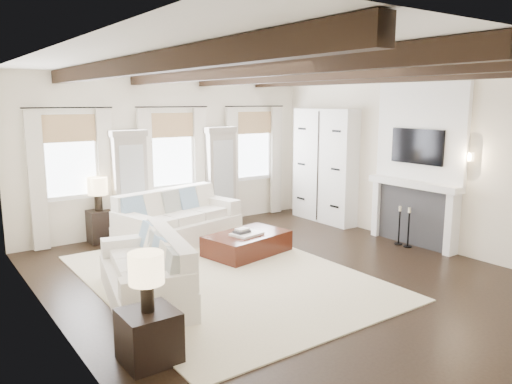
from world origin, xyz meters
TOP-DOWN VIEW (x-y plane):
  - ground at (0.00, 0.00)m, footprint 7.50×7.50m
  - room_shell at (0.75, 0.90)m, footprint 6.54×7.54m
  - area_rug at (-0.72, 0.53)m, footprint 3.66×4.94m
  - sofa_back at (-0.45, 2.66)m, footprint 2.51×1.54m
  - sofa_left at (-2.01, 0.36)m, footprint 1.37×2.24m
  - ottoman at (0.23, 1.29)m, footprint 1.57×1.15m
  - tray at (0.17, 1.21)m, footprint 0.56×0.47m
  - book_lower at (0.10, 1.26)m, footprint 0.29×0.25m
  - book_upper at (0.12, 1.28)m, footprint 0.25×0.21m
  - side_table_front at (-2.68, -1.16)m, footprint 0.55×0.55m
  - lamp_front at (-2.68, -1.16)m, footprint 0.36×0.36m
  - side_table_back at (-1.63, 3.54)m, footprint 0.41×0.41m
  - lamp_back at (-1.63, 3.54)m, footprint 0.37×0.37m
  - candlestick_near at (2.90, -0.08)m, footprint 0.15×0.15m
  - candlestick_far at (2.90, 0.13)m, footprint 0.15×0.15m

SIDE VIEW (x-z plane):
  - ground at x=0.00m, z-range 0.00..0.00m
  - area_rug at x=-0.72m, z-range 0.00..0.02m
  - ottoman at x=0.23m, z-range 0.00..0.38m
  - side_table_front at x=-2.68m, z-range 0.00..0.55m
  - candlestick_far at x=2.90m, z-range -0.06..0.67m
  - candlestick_near at x=2.90m, z-range -0.06..0.68m
  - side_table_back at x=-1.63m, z-range 0.00..0.62m
  - sofa_left at x=-2.01m, z-range -0.08..0.82m
  - tray at x=0.17m, z-range 0.38..0.42m
  - sofa_back at x=-0.45m, z-range -0.10..0.91m
  - book_lower at x=0.10m, z-range 0.42..0.46m
  - book_upper at x=0.12m, z-range 0.46..0.49m
  - lamp_front at x=-2.68m, z-range 0.66..1.28m
  - lamp_back at x=-1.63m, z-range 0.74..1.38m
  - room_shell at x=0.75m, z-range 0.28..3.50m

